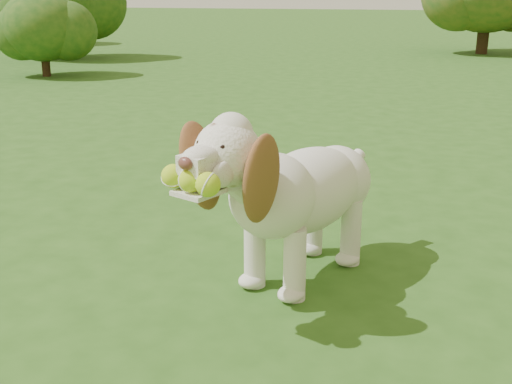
# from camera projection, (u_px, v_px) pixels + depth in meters

# --- Properties ---
(ground) EXTENTS (80.00, 80.00, 0.00)m
(ground) POSITION_uv_depth(u_px,v_px,m) (389.00, 341.00, 2.55)
(ground) COLOR #264C15
(ground) RESTS_ON ground
(dog) EXTENTS (0.83, 1.30, 0.88)m
(dog) POSITION_uv_depth(u_px,v_px,m) (293.00, 188.00, 2.92)
(dog) COLOR silver
(dog) RESTS_ON ground
(shrub_a) EXTENTS (1.25, 1.25, 1.29)m
(shrub_a) POSITION_uv_depth(u_px,v_px,m) (42.00, 27.00, 9.89)
(shrub_a) COLOR #382314
(shrub_a) RESTS_ON ground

